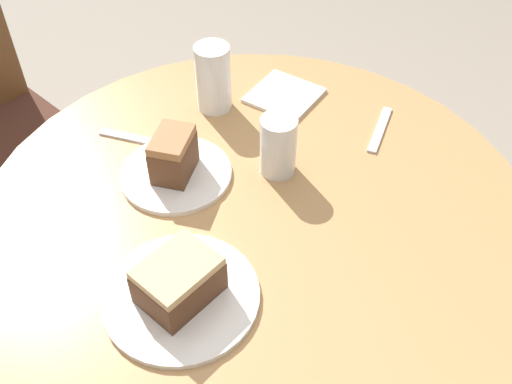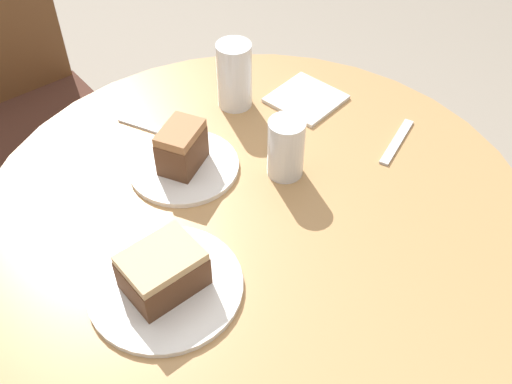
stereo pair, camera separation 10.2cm
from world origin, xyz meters
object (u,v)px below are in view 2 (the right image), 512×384
at_px(plate_far, 166,286).
at_px(glass_water, 235,78).
at_px(cake_slice_near, 182,147).
at_px(chair, 20,103).
at_px(cake_slice_far, 163,270).
at_px(plate_near, 184,166).
at_px(glass_lemonade, 286,150).

height_order(plate_far, glass_water, glass_water).
height_order(plate_far, cake_slice_near, cake_slice_near).
distance_m(chair, cake_slice_far, 0.93).
height_order(plate_near, glass_water, glass_water).
height_order(chair, plate_far, chair).
distance_m(chair, glass_lemonade, 0.88).
bearing_deg(chair, cake_slice_near, -82.65).
xyz_separation_m(cake_slice_near, glass_water, (0.20, 0.09, 0.01)).
height_order(glass_lemonade, glass_water, glass_water).
xyz_separation_m(glass_lemonade, glass_water, (0.06, 0.22, 0.01)).
distance_m(chair, plate_near, 0.72).
relative_size(chair, plate_far, 4.10).
bearing_deg(cake_slice_near, cake_slice_far, -131.24).
bearing_deg(plate_near, chair, 96.11).
height_order(cake_slice_near, cake_slice_far, cake_slice_near).
bearing_deg(cake_slice_far, glass_lemonade, 13.50).
distance_m(plate_far, glass_water, 0.49).
xyz_separation_m(chair, cake_slice_near, (0.07, -0.69, 0.26)).
distance_m(glass_lemonade, glass_water, 0.23).
height_order(chair, plate_near, chair).
height_order(chair, cake_slice_far, chair).
xyz_separation_m(plate_far, glass_lemonade, (0.32, 0.08, 0.05)).
relative_size(plate_far, cake_slice_near, 2.22).
bearing_deg(plate_near, glass_water, 25.43).
xyz_separation_m(chair, cake_slice_far, (-0.11, -0.89, 0.25)).
distance_m(cake_slice_far, glass_lemonade, 0.33).
bearing_deg(cake_slice_near, plate_near, 180.00).
xyz_separation_m(plate_near, plate_far, (-0.18, -0.20, 0.00)).
height_order(chair, glass_water, chair).
relative_size(cake_slice_near, glass_water, 0.77).
bearing_deg(chair, glass_lemonade, -74.23).
height_order(chair, glass_lemonade, chair).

